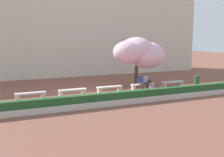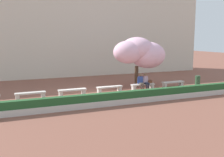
# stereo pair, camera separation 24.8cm
# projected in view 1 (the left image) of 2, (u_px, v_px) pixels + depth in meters

# --- Properties ---
(ground_plane) EXTENTS (100.00, 100.00, 0.00)m
(ground_plane) POSITION_uv_depth(u_px,v_px,m) (92.00, 94.00, 19.27)
(ground_plane) COLOR brown
(building_facade) EXTENTS (32.72, 4.00, 8.73)m
(building_facade) POSITION_uv_depth(u_px,v_px,m) (59.00, 35.00, 28.25)
(building_facade) COLOR beige
(building_facade) RESTS_ON ground
(stone_bench_near_west) EXTENTS (2.01, 0.46, 0.45)m
(stone_bench_near_west) POSITION_uv_depth(u_px,v_px,m) (31.00, 95.00, 17.55)
(stone_bench_near_west) COLOR beige
(stone_bench_near_west) RESTS_ON ground
(stone_bench_center) EXTENTS (2.01, 0.46, 0.45)m
(stone_bench_center) POSITION_uv_depth(u_px,v_px,m) (72.00, 91.00, 18.66)
(stone_bench_center) COLOR beige
(stone_bench_center) RESTS_ON ground
(stone_bench_near_east) EXTENTS (2.01, 0.46, 0.45)m
(stone_bench_near_east) POSITION_uv_depth(u_px,v_px,m) (110.00, 88.00, 19.78)
(stone_bench_near_east) COLOR beige
(stone_bench_near_east) RESTS_ON ground
(stone_bench_east_end) EXTENTS (2.01, 0.46, 0.45)m
(stone_bench_east_end) POSITION_uv_depth(u_px,v_px,m) (143.00, 85.00, 20.90)
(stone_bench_east_end) COLOR beige
(stone_bench_east_end) RESTS_ON ground
(stone_bench_far_east) EXTENTS (2.01, 0.46, 0.45)m
(stone_bench_far_east) POSITION_uv_depth(u_px,v_px,m) (172.00, 83.00, 22.01)
(stone_bench_far_east) COLOR beige
(stone_bench_far_east) RESTS_ON ground
(person_seated_left) EXTENTS (0.51, 0.70, 1.29)m
(person_seated_left) POSITION_uv_depth(u_px,v_px,m) (141.00, 81.00, 20.70)
(person_seated_left) COLOR black
(person_seated_left) RESTS_ON ground
(person_seated_right) EXTENTS (0.51, 0.70, 1.29)m
(person_seated_right) POSITION_uv_depth(u_px,v_px,m) (146.00, 81.00, 20.88)
(person_seated_right) COLOR black
(person_seated_right) RESTS_ON ground
(handbag) EXTENTS (0.30, 0.15, 0.34)m
(handbag) POSITION_uv_depth(u_px,v_px,m) (150.00, 82.00, 21.12)
(handbag) COLOR brown
(handbag) RESTS_ON stone_bench_east_end
(cherry_tree_main) EXTENTS (4.56, 3.12, 4.13)m
(cherry_tree_main) POSITION_uv_depth(u_px,v_px,m) (139.00, 52.00, 21.87)
(cherry_tree_main) COLOR #473323
(cherry_tree_main) RESTS_ON ground
(planter_hedge_foreground) EXTENTS (18.73, 0.50, 0.80)m
(planter_hedge_foreground) POSITION_uv_depth(u_px,v_px,m) (111.00, 99.00, 15.88)
(planter_hedge_foreground) COLOR beige
(planter_hedge_foreground) RESTS_ON ground
(trash_bin) EXTENTS (0.44, 0.44, 0.78)m
(trash_bin) POSITION_uv_depth(u_px,v_px,m) (197.00, 80.00, 23.06)
(trash_bin) COLOR #2D5133
(trash_bin) RESTS_ON ground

